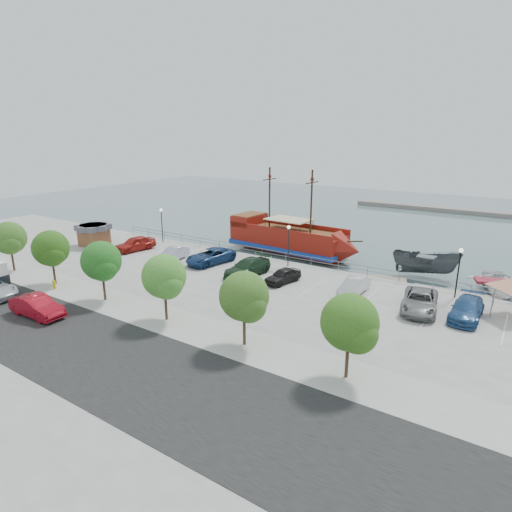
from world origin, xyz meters
The scene contains 32 objects.
ground centered at (0.00, 0.00, -1.00)m, with size 160.00×160.00×0.00m, color #465D5E.
land_slab centered at (0.00, -21.00, -0.60)m, with size 100.00×58.00×1.20m, color gray.
street centered at (0.00, -16.00, 0.01)m, with size 100.00×8.00×0.04m, color black.
sidewalk centered at (0.00, -10.00, 0.01)m, with size 100.00×4.00×0.05m, color #A4A39D.
seawall_railing centered at (0.00, 7.80, 0.53)m, with size 50.00×0.06×1.00m.
far_shore centered at (10.00, 55.00, -0.60)m, with size 40.00×3.00×0.80m, color gray.
pirate_ship centered at (-2.96, 13.71, 0.80)m, with size 17.17×5.71×10.74m.
patrol_boat centered at (12.08, 13.57, 0.28)m, with size 2.49×6.63×2.57m, color #42464A.
speedboat centered at (18.77, 12.65, -0.31)m, with size 4.73×6.62×1.37m, color white.
dock_west centered at (-14.64, 9.20, -0.82)m, with size 6.47×1.85×0.37m, color gray.
dock_mid centered at (7.58, 9.20, -0.79)m, with size 7.41×2.12×0.42m, color gray.
dock_east centered at (15.74, 9.20, -0.79)m, with size 7.41×2.12×0.42m, color gray.
shed centered at (-23.92, 0.87, 1.37)m, with size 3.26×3.26×2.57m.
street_sedan centered at (-9.59, -14.85, 0.79)m, with size 1.68×4.81×1.58m, color maroon.
fire_hydrant centered at (-13.86, -10.80, 0.45)m, with size 0.29×0.29×0.83m.
lamp_post_left centered at (-18.00, 6.50, 2.94)m, with size 0.36×0.36×4.28m.
lamp_post_mid centered at (0.00, 6.50, 2.94)m, with size 0.36×0.36×4.28m.
lamp_post_right centered at (16.00, 6.50, 2.94)m, with size 0.36×0.36×4.28m.
tree_a centered at (-21.85, -10.07, 3.30)m, with size 3.30×3.20×5.00m.
tree_b centered at (-14.85, -10.07, 3.30)m, with size 3.30×3.20×5.00m.
tree_c centered at (-7.85, -10.07, 3.30)m, with size 3.30×3.20×5.00m.
tree_d centered at (-0.85, -10.07, 3.30)m, with size 3.30×3.20×5.00m.
tree_e centered at (6.15, -10.07, 3.30)m, with size 3.30×3.20×5.00m.
tree_f centered at (13.15, -10.07, 3.30)m, with size 3.30×3.20×5.00m.
parked_car_a centered at (-17.86, 1.93, 0.83)m, with size 1.97×4.88×1.66m, color #A31F17.
parked_car_b centered at (-11.38, 1.54, 0.70)m, with size 1.47×4.23×1.39m, color silver.
parked_car_c centered at (-7.24, 2.78, 0.78)m, with size 2.60×5.63×1.56m, color navy.
parked_car_d centered at (-1.77, 1.68, 0.80)m, with size 2.24×5.50×1.60m, color #1B3720.
parked_car_e centered at (2.11, 1.75, 0.67)m, with size 1.58×3.94×1.34m, color black.
parked_car_f centered at (8.58, 2.72, 0.68)m, with size 1.44×4.14×1.36m, color silver.
parked_car_g centered at (14.15, 2.06, 0.76)m, with size 2.53×5.49×1.53m, color gray.
parked_car_h centered at (17.41, 2.45, 0.73)m, with size 2.04×5.02×1.46m, color navy.
Camera 1 is at (20.47, -30.59, 13.34)m, focal length 30.00 mm.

